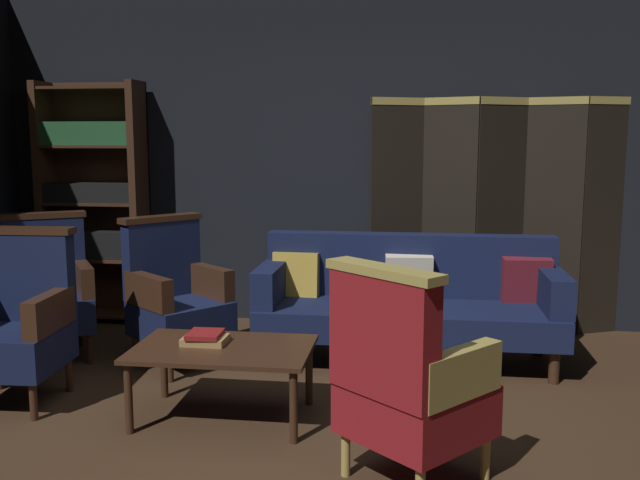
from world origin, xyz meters
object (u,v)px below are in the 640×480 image
(book_red_leather, at_px, (205,334))
(folding_screen, at_px, (501,212))
(armchair_gilt_accent, at_px, (407,381))
(coffee_table, at_px, (223,355))
(book_tan_leather, at_px, (205,340))
(velvet_couch, at_px, (408,297))
(armchair_wing_left, at_px, (175,296))
(armchair_wing_right, at_px, (17,321))
(bookshelf, at_px, (94,199))
(armchair_wing_far, at_px, (48,291))

(book_red_leather, bearing_deg, folding_screen, 47.64)
(folding_screen, bearing_deg, armchair_gilt_accent, -104.72)
(coffee_table, bearing_deg, book_red_leather, 157.56)
(book_tan_leather, relative_size, book_red_leather, 1.23)
(velvet_couch, bearing_deg, book_tan_leather, -133.56)
(folding_screen, relative_size, book_red_leather, 10.58)
(armchair_wing_left, height_order, armchair_wing_right, same)
(bookshelf, bearing_deg, armchair_gilt_accent, -43.84)
(armchair_wing_far, distance_m, book_red_leather, 1.69)
(coffee_table, height_order, armchair_wing_far, armchair_wing_far)
(bookshelf, height_order, armchair_gilt_accent, bookshelf)
(folding_screen, height_order, velvet_couch, folding_screen)
(bookshelf, xyz_separation_m, armchair_gilt_accent, (2.71, -2.60, -0.57))
(velvet_couch, relative_size, armchair_wing_left, 2.04)
(coffee_table, relative_size, book_tan_leather, 4.07)
(coffee_table, bearing_deg, folding_screen, 50.12)
(armchair_gilt_accent, distance_m, book_tan_leather, 1.33)
(velvet_couch, distance_m, book_red_leather, 1.65)
(folding_screen, distance_m, armchair_gilt_accent, 2.85)
(armchair_wing_left, distance_m, book_red_leather, 0.97)
(armchair_gilt_accent, bearing_deg, bookshelf, 136.16)
(armchair_gilt_accent, relative_size, book_tan_leather, 4.23)
(folding_screen, height_order, book_red_leather, folding_screen)
(book_tan_leather, bearing_deg, book_red_leather, 0.00)
(velvet_couch, xyz_separation_m, armchair_gilt_accent, (0.01, -1.86, 0.04))
(velvet_couch, bearing_deg, book_red_leather, -133.56)
(coffee_table, bearing_deg, armchair_wing_left, 123.21)
(folding_screen, bearing_deg, book_tan_leather, -132.36)
(folding_screen, xyz_separation_m, armchair_wing_far, (-3.30, -1.15, -0.50))
(book_red_leather, bearing_deg, velvet_couch, 46.44)
(bookshelf, distance_m, coffee_table, 2.69)
(folding_screen, height_order, armchair_wing_far, folding_screen)
(folding_screen, bearing_deg, book_red_leather, -132.36)
(folding_screen, xyz_separation_m, coffee_table, (-1.75, -2.09, -0.61))
(velvet_couch, height_order, book_tan_leather, velvet_couch)
(coffee_table, bearing_deg, velvet_couch, 50.61)
(folding_screen, height_order, armchair_wing_right, folding_screen)
(armchair_wing_far, bearing_deg, armchair_wing_left, -2.31)
(coffee_table, bearing_deg, bookshelf, 130.20)
(armchair_gilt_accent, height_order, armchair_wing_right, same)
(coffee_table, xyz_separation_m, book_tan_leather, (-0.12, 0.05, 0.07))
(armchair_gilt_accent, bearing_deg, armchair_wing_left, 136.91)
(coffee_table, height_order, book_tan_leather, book_tan_leather)
(velvet_couch, distance_m, armchair_gilt_accent, 1.86)
(velvet_couch, bearing_deg, folding_screen, 49.42)
(armchair_wing_far, bearing_deg, armchair_wing_right, -72.95)
(folding_screen, bearing_deg, coffee_table, -129.88)
(coffee_table, distance_m, armchair_wing_right, 1.31)
(bookshelf, relative_size, armchair_wing_far, 1.97)
(folding_screen, bearing_deg, armchair_wing_left, -152.96)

